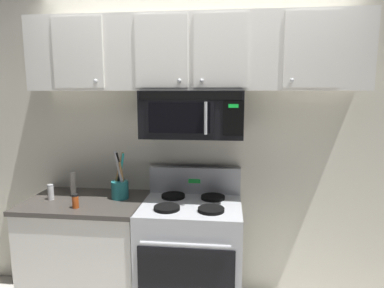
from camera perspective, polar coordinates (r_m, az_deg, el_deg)
back_wall at (r=2.80m, az=0.67°, el=0.95°), size 5.20×0.10×2.70m
stove_range at (r=2.72m, az=-0.16°, el=-18.89°), size 0.76×0.69×1.12m
over_range_microwave at (r=2.53m, az=0.12°, el=5.22°), size 0.76×0.43×0.35m
upper_cabinets at (r=2.57m, az=0.21°, el=15.32°), size 2.50×0.36×0.55m
counter_segment at (r=2.94m, az=-17.46°, el=-17.48°), size 0.93×0.65×0.90m
utensil_crock_teal at (r=2.71m, az=-12.34°, el=-7.18°), size 0.14×0.14×0.38m
salt_shaker at (r=2.86m, az=-23.23°, el=-7.65°), size 0.05×0.05×0.12m
pepper_mill at (r=2.90m, az=-19.86°, el=-6.45°), size 0.05×0.05×0.19m
spice_jar at (r=2.59m, az=-19.50°, el=-9.28°), size 0.05×0.05×0.10m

